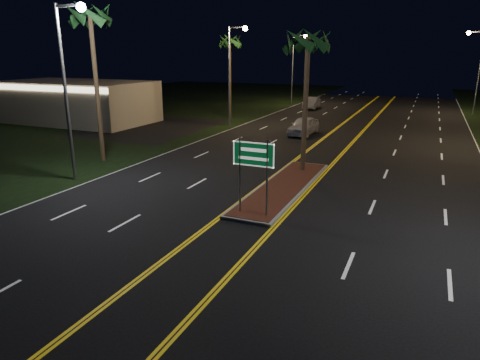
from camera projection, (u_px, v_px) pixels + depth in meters
The scene contains 14 objects.
ground at pixel (224, 242), 15.69m from camera, with size 120.00×120.00×0.00m, color black.
grass_left at pixel (84, 113), 49.18m from camera, with size 40.00×110.00×0.01m, color black.
median_island at pixel (284, 187), 21.81m from camera, with size 2.25×10.25×0.17m.
highway_sign at pixel (253, 161), 17.46m from camera, with size 1.80×0.08×3.20m.
commercial_building at pixel (76, 102), 42.68m from camera, with size 15.00×8.12×4.00m.
streetlight_left_near at pixel (69, 73), 21.68m from camera, with size 1.91×0.44×9.00m.
streetlight_left_mid at pixel (233, 64), 39.23m from camera, with size 1.91×0.44×9.00m.
streetlight_left_far at pixel (295, 61), 56.79m from camera, with size 1.91×0.44×9.00m.
streetlight_right_far at pixel (477, 63), 46.86m from camera, with size 1.91×0.44×9.00m.
palm_median at pixel (308, 41), 22.84m from camera, with size 2.40×2.40×8.30m.
palm_left_near at pixel (90, 17), 25.05m from camera, with size 2.40×2.40×9.80m.
palm_left_far at pixel (230, 42), 42.99m from camera, with size 2.40×2.40×8.80m.
car_near at pixel (304, 124), 36.13m from camera, with size 2.23×5.21×1.74m, color #B4B3B9.
car_far at pixel (312, 102), 53.07m from camera, with size 2.10×4.91×1.64m, color #9F9FA8.
Camera 1 is at (6.30, -12.95, 6.65)m, focal length 32.00 mm.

